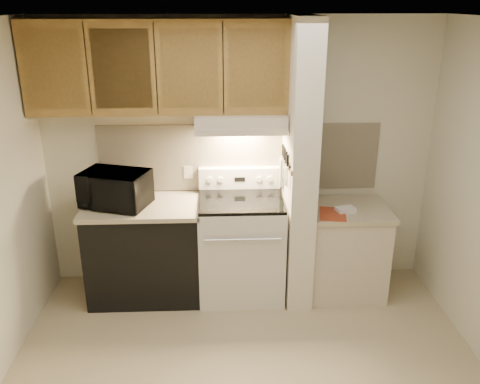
{
  "coord_description": "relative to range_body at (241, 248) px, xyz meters",
  "views": [
    {
      "loc": [
        -0.19,
        -3.04,
        2.61
      ],
      "look_at": [
        -0.03,
        0.75,
        1.17
      ],
      "focal_mm": 38.0,
      "sensor_mm": 36.0,
      "label": 1
    }
  ],
  "objects": [
    {
      "name": "floor",
      "position": [
        0.0,
        -1.16,
        -0.46
      ],
      "size": [
        3.6,
        3.6,
        0.0
      ],
      "primitive_type": "plane",
      "color": "tan",
      "rests_on": "ground"
    },
    {
      "name": "ceiling",
      "position": [
        0.0,
        -1.16,
        2.04
      ],
      "size": [
        3.6,
        3.6,
        0.0
      ],
      "primitive_type": "plane",
      "rotation": [
        3.14,
        0.0,
        0.0
      ],
      "color": "white",
      "rests_on": "wall_back"
    },
    {
      "name": "wall_back",
      "position": [
        0.0,
        0.34,
        0.79
      ],
      "size": [
        3.6,
        2.5,
        0.02
      ],
      "primitive_type": "cube",
      "rotation": [
        1.57,
        0.0,
        0.0
      ],
      "color": "beige",
      "rests_on": "floor"
    },
    {
      "name": "backsplash",
      "position": [
        0.0,
        0.33,
        0.78
      ],
      "size": [
        2.6,
        0.02,
        0.63
      ],
      "primitive_type": "cube",
      "color": "beige",
      "rests_on": "wall_back"
    },
    {
      "name": "range_body",
      "position": [
        0.0,
        0.0,
        0.0
      ],
      "size": [
        0.76,
        0.65,
        0.92
      ],
      "primitive_type": "cube",
      "color": "silver",
      "rests_on": "floor"
    },
    {
      "name": "oven_window",
      "position": [
        0.0,
        -0.32,
        0.04
      ],
      "size": [
        0.5,
        0.01,
        0.3
      ],
      "primitive_type": "cube",
      "color": "black",
      "rests_on": "range_body"
    },
    {
      "name": "oven_handle",
      "position": [
        0.0,
        -0.35,
        0.26
      ],
      "size": [
        0.65,
        0.02,
        0.02
      ],
      "primitive_type": "cylinder",
      "rotation": [
        0.0,
        1.57,
        0.0
      ],
      "color": "silver",
      "rests_on": "range_body"
    },
    {
      "name": "cooktop",
      "position": [
        0.0,
        0.0,
        0.48
      ],
      "size": [
        0.74,
        0.64,
        0.03
      ],
      "primitive_type": "cube",
      "color": "black",
      "rests_on": "range_body"
    },
    {
      "name": "range_backguard",
      "position": [
        0.0,
        0.28,
        0.59
      ],
      "size": [
        0.76,
        0.08,
        0.2
      ],
      "primitive_type": "cube",
      "color": "silver",
      "rests_on": "range_body"
    },
    {
      "name": "range_display",
      "position": [
        0.0,
        0.24,
        0.59
      ],
      "size": [
        0.1,
        0.01,
        0.04
      ],
      "primitive_type": "cube",
      "color": "black",
      "rests_on": "range_backguard"
    },
    {
      "name": "range_knob_left_outer",
      "position": [
        -0.28,
        0.24,
        0.59
      ],
      "size": [
        0.05,
        0.02,
        0.05
      ],
      "primitive_type": "cylinder",
      "rotation": [
        1.57,
        0.0,
        0.0
      ],
      "color": "silver",
      "rests_on": "range_backguard"
    },
    {
      "name": "range_knob_left_inner",
      "position": [
        -0.18,
        0.24,
        0.59
      ],
      "size": [
        0.05,
        0.02,
        0.05
      ],
      "primitive_type": "cylinder",
      "rotation": [
        1.57,
        0.0,
        0.0
      ],
      "color": "silver",
      "rests_on": "range_backguard"
    },
    {
      "name": "range_knob_right_inner",
      "position": [
        0.18,
        0.24,
        0.59
      ],
      "size": [
        0.05,
        0.02,
        0.05
      ],
      "primitive_type": "cylinder",
      "rotation": [
        1.57,
        0.0,
        0.0
      ],
      "color": "silver",
      "rests_on": "range_backguard"
    },
    {
      "name": "range_knob_right_outer",
      "position": [
        0.28,
        0.24,
        0.59
      ],
      "size": [
        0.05,
        0.02,
        0.05
      ],
      "primitive_type": "cylinder",
      "rotation": [
        1.57,
        0.0,
        0.0
      ],
      "color": "silver",
      "rests_on": "range_backguard"
    },
    {
      "name": "dishwasher_front",
      "position": [
        -0.88,
        0.01,
        -0.03
      ],
      "size": [
        1.0,
        0.63,
        0.87
      ],
      "primitive_type": "cube",
      "color": "black",
      "rests_on": "floor"
    },
    {
      "name": "left_countertop",
      "position": [
        -0.88,
        0.01,
        0.43
      ],
      "size": [
        1.04,
        0.67,
        0.04
      ],
      "primitive_type": "cube",
      "color": "#BEB191",
      "rests_on": "dishwasher_front"
    },
    {
      "name": "spoon_rest",
      "position": [
        -1.17,
        -0.02,
        0.46
      ],
      "size": [
        0.25,
        0.14,
        0.02
      ],
      "primitive_type": "cube",
      "rotation": [
        0.0,
        0.0,
        0.31
      ],
      "color": "black",
      "rests_on": "left_countertop"
    },
    {
      "name": "teal_jar",
      "position": [
        -1.23,
        0.23,
        0.5
      ],
      "size": [
        0.1,
        0.1,
        0.09
      ],
      "primitive_type": "cylinder",
      "rotation": [
        0.0,
        0.0,
        0.13
      ],
      "color": "#28645E",
      "rests_on": "left_countertop"
    },
    {
      "name": "outlet",
      "position": [
        -0.48,
        0.32,
        0.64
      ],
      "size": [
        0.08,
        0.01,
        0.12
      ],
      "primitive_type": "cube",
      "color": "beige",
      "rests_on": "backsplash"
    },
    {
      "name": "microwave",
      "position": [
        -1.1,
        -0.01,
        0.61
      ],
      "size": [
        0.65,
        0.53,
        0.31
      ],
      "primitive_type": "imported",
      "rotation": [
        0.0,
        0.0,
        -0.3
      ],
      "color": "black",
      "rests_on": "left_countertop"
    },
    {
      "name": "partition_pillar",
      "position": [
        0.51,
        -0.01,
        0.79
      ],
      "size": [
        0.22,
        0.7,
        2.5
      ],
      "primitive_type": "cube",
      "color": "silver",
      "rests_on": "floor"
    },
    {
      "name": "pillar_trim",
      "position": [
        0.39,
        -0.01,
        0.84
      ],
      "size": [
        0.01,
        0.7,
        0.04
      ],
      "primitive_type": "cube",
      "color": "olive",
      "rests_on": "partition_pillar"
    },
    {
      "name": "knife_strip",
      "position": [
        0.39,
        -0.06,
        0.86
      ],
      "size": [
        0.02,
        0.42,
        0.04
      ],
      "primitive_type": "cube",
      "color": "black",
      "rests_on": "partition_pillar"
    },
    {
      "name": "knife_blade_a",
      "position": [
        0.38,
        -0.22,
        0.76
      ],
      "size": [
        0.01,
        0.03,
        0.16
      ],
      "primitive_type": "cube",
      "color": "silver",
      "rests_on": "knife_strip"
    },
    {
      "name": "knife_handle_a",
      "position": [
        0.38,
        -0.22,
        0.91
      ],
      "size": [
        0.02,
        0.02,
        0.1
      ],
      "primitive_type": "cylinder",
      "color": "black",
      "rests_on": "knife_strip"
    },
    {
      "name": "knife_blade_b",
      "position": [
        0.38,
        -0.14,
        0.75
      ],
      "size": [
        0.01,
        0.04,
        0.18
      ],
      "primitive_type": "cube",
      "color": "silver",
      "rests_on": "knife_strip"
    },
    {
      "name": "knife_handle_b",
      "position": [
        0.38,
        -0.13,
        0.91
      ],
      "size": [
        0.02,
        0.02,
        0.1
      ],
      "primitive_type": "cylinder",
      "color": "black",
      "rests_on": "knife_strip"
    },
    {
      "name": "knife_blade_c",
      "position": [
        0.38,
        -0.06,
        0.74
      ],
      "size": [
        0.01,
        0.04,
        0.2
      ],
      "primitive_type": "cube",
      "color": "silver",
      "rests_on": "knife_strip"
    },
    {
      "name": "knife_handle_c",
      "position": [
        0.38,
        -0.04,
        0.91
      ],
      "size": [
        0.02,
        0.02,
        0.1
      ],
      "primitive_type": "cylinder",
      "color": "black",
      "rests_on": "knife_strip"
    },
    {
      "name": "knife_blade_d",
      "position": [
        0.38,
        0.04,
        0.76
      ],
      "size": [
        0.01,
        0.04,
        0.16
      ],
      "primitive_type": "cube",
      "color": "silver",
      "rests_on": "knife_strip"
    },
    {
      "name": "knife_handle_d",
      "position": [
        0.38,
        0.01,
        0.91
      ],
      "size": [
        0.02,
        0.02,
        0.1
      ],
      "primitive_type": "cylinder",
      "color": "black",
      "rests_on": "knife_strip"
    },
    {
      "name": "knife_blade_e",
      "position": [
        0.38,
        0.12,
        0.75
      ],
      "size": [
        0.01,
        0.04,
        0.18
      ],
      "primitive_type": "cube",
      "color": "silver",
      "rests_on": "knife_strip"
    },
    {
      "name": "knife_handle_e",
      "position": [
        0.38,
        0.1,
        0.91
      ],
      "size": [
        0.02,
        0.02,
        0.1
      ],
      "primitive_type": "cylinder",
      "color": "black",
      "rests_on": "knife_strip"
    },
    {
      "name": "oven_mitt",
      "position": [
        0.38,
        0.17,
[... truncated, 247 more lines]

